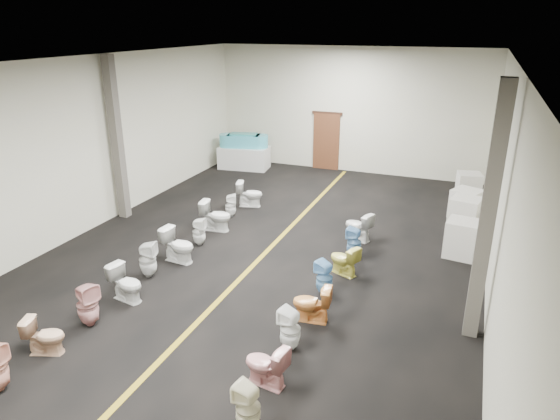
# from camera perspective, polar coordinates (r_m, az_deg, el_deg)

# --- Properties ---
(floor) EXTENTS (16.00, 16.00, 0.00)m
(floor) POSITION_cam_1_polar(r_m,az_deg,el_deg) (12.02, -2.08, -5.33)
(floor) COLOR black
(floor) RESTS_ON ground
(ceiling) EXTENTS (16.00, 16.00, 0.00)m
(ceiling) POSITION_cam_1_polar(r_m,az_deg,el_deg) (10.83, -2.40, 16.60)
(ceiling) COLOR black
(ceiling) RESTS_ON ground
(wall_back) EXTENTS (10.00, 0.00, 10.00)m
(wall_back) POSITION_cam_1_polar(r_m,az_deg,el_deg) (18.65, 7.88, 11.18)
(wall_back) COLOR beige
(wall_back) RESTS_ON ground
(wall_left) EXTENTS (0.00, 16.00, 16.00)m
(wall_left) POSITION_cam_1_polar(r_m,az_deg,el_deg) (13.95, -21.53, 6.75)
(wall_left) COLOR beige
(wall_left) RESTS_ON ground
(wall_right) EXTENTS (0.00, 16.00, 16.00)m
(wall_right) POSITION_cam_1_polar(r_m,az_deg,el_deg) (10.35, 24.05, 1.88)
(wall_right) COLOR beige
(wall_right) RESTS_ON ground
(aisle_stripe) EXTENTS (0.12, 15.60, 0.01)m
(aisle_stripe) POSITION_cam_1_polar(r_m,az_deg,el_deg) (12.02, -2.08, -5.31)
(aisle_stripe) COLOR olive
(aisle_stripe) RESTS_ON floor
(back_door) EXTENTS (1.00, 0.10, 2.10)m
(back_door) POSITION_cam_1_polar(r_m,az_deg,el_deg) (19.03, 5.31, 7.78)
(back_door) COLOR #562D19
(back_door) RESTS_ON floor
(door_frame) EXTENTS (1.15, 0.08, 0.10)m
(door_frame) POSITION_cam_1_polar(r_m,az_deg,el_deg) (18.83, 5.42, 10.96)
(door_frame) COLOR #331C11
(door_frame) RESTS_ON back_door
(column_left) EXTENTS (0.25, 0.25, 4.50)m
(column_left) POSITION_cam_1_polar(r_m,az_deg,el_deg) (14.52, -18.16, 7.66)
(column_left) COLOR #59544C
(column_left) RESTS_ON floor
(column_right) EXTENTS (0.25, 0.25, 4.50)m
(column_right) POSITION_cam_1_polar(r_m,az_deg,el_deg) (8.91, 22.63, -0.77)
(column_right) COLOR #59544C
(column_right) RESTS_ON floor
(display_table) EXTENTS (1.96, 1.15, 0.83)m
(display_table) POSITION_cam_1_polar(r_m,az_deg,el_deg) (19.22, -4.13, 6.00)
(display_table) COLOR silver
(display_table) RESTS_ON floor
(bathtub) EXTENTS (1.83, 0.94, 0.55)m
(bathtub) POSITION_cam_1_polar(r_m,az_deg,el_deg) (19.07, -4.18, 7.91)
(bathtub) COLOR #42AABF
(bathtub) RESTS_ON display_table
(appliance_crate_a) EXTENTS (0.79, 0.79, 0.90)m
(appliance_crate_a) POSITION_cam_1_polar(r_m,az_deg,el_deg) (12.62, 20.02, -3.08)
(appliance_crate_a) COLOR silver
(appliance_crate_a) RESTS_ON floor
(appliance_crate_b) EXTENTS (0.85, 0.85, 0.98)m
(appliance_crate_b) POSITION_cam_1_polar(r_m,az_deg,el_deg) (13.99, 20.33, -0.62)
(appliance_crate_b) COLOR silver
(appliance_crate_b) RESTS_ON floor
(appliance_crate_c) EXTENTS (0.97, 0.97, 0.83)m
(appliance_crate_c) POSITION_cam_1_polar(r_m,az_deg,el_deg) (15.17, 20.50, 0.67)
(appliance_crate_c) COLOR white
(appliance_crate_c) RESTS_ON floor
(appliance_crate_d) EXTENTS (0.80, 0.80, 0.96)m
(appliance_crate_d) POSITION_cam_1_polar(r_m,az_deg,el_deg) (16.39, 20.71, 2.33)
(appliance_crate_d) COLOR silver
(appliance_crate_d) RESTS_ON floor
(toilet_left_2) EXTENTS (0.74, 0.58, 0.67)m
(toilet_left_2) POSITION_cam_1_polar(r_m,az_deg,el_deg) (9.49, -25.27, -12.87)
(toilet_left_2) COLOR #D5A885
(toilet_left_2) RESTS_ON floor
(toilet_left_3) EXTENTS (0.49, 0.48, 0.86)m
(toilet_left_3) POSITION_cam_1_polar(r_m,az_deg,el_deg) (9.92, -21.13, -10.05)
(toilet_left_3) COLOR #D39593
(toilet_left_3) RESTS_ON floor
(toilet_left_4) EXTENTS (0.79, 0.54, 0.75)m
(toilet_left_4) POSITION_cam_1_polar(r_m,az_deg,el_deg) (10.53, -17.15, -8.01)
(toilet_left_4) COLOR silver
(toilet_left_4) RESTS_ON floor
(toilet_left_5) EXTENTS (0.46, 0.45, 0.82)m
(toilet_left_5) POSITION_cam_1_polar(r_m,az_deg,el_deg) (11.30, -14.87, -5.51)
(toilet_left_5) COLOR silver
(toilet_left_5) RESTS_ON floor
(toilet_left_6) EXTENTS (0.83, 0.52, 0.81)m
(toilet_left_6) POSITION_cam_1_polar(r_m,az_deg,el_deg) (11.86, -11.54, -3.96)
(toilet_left_6) COLOR white
(toilet_left_6) RESTS_ON floor
(toilet_left_7) EXTENTS (0.37, 0.36, 0.71)m
(toilet_left_7) POSITION_cam_1_polar(r_m,az_deg,el_deg) (12.64, -9.25, -2.46)
(toilet_left_7) COLOR white
(toilet_left_7) RESTS_ON floor
(toilet_left_8) EXTENTS (0.86, 0.57, 0.82)m
(toilet_left_8) POSITION_cam_1_polar(r_m,az_deg,el_deg) (13.45, -7.33, -0.65)
(toilet_left_8) COLOR white
(toilet_left_8) RESTS_ON floor
(toilet_left_9) EXTENTS (0.41, 0.40, 0.68)m
(toilet_left_9) POSITION_cam_1_polar(r_m,az_deg,el_deg) (14.37, -5.67, 0.52)
(toilet_left_9) COLOR white
(toilet_left_9) RESTS_ON floor
(toilet_left_10) EXTENTS (0.85, 0.61, 0.78)m
(toilet_left_10) POSITION_cam_1_polar(r_m,az_deg,el_deg) (15.15, -3.48, 1.85)
(toilet_left_10) COLOR white
(toilet_left_10) RESTS_ON floor
(toilet_right_2) EXTENTS (0.41, 0.40, 0.76)m
(toilet_right_2) POSITION_cam_1_polar(r_m,az_deg,el_deg) (7.27, -3.68, -21.64)
(toilet_right_2) COLOR beige
(toilet_right_2) RESTS_ON floor
(toilet_right_3) EXTENTS (0.75, 0.50, 0.71)m
(toilet_right_3) POSITION_cam_1_polar(r_m,az_deg,el_deg) (7.98, -1.63, -17.31)
(toilet_right_3) COLOR #D79090
(toilet_right_3) RESTS_ON floor
(toilet_right_4) EXTENTS (0.43, 0.43, 0.78)m
(toilet_right_4) POSITION_cam_1_polar(r_m,az_deg,el_deg) (8.69, 1.17, -13.48)
(toilet_right_4) COLOR white
(toilet_right_4) RESTS_ON floor
(toilet_right_5) EXTENTS (0.76, 0.49, 0.73)m
(toilet_right_5) POSITION_cam_1_polar(r_m,az_deg,el_deg) (9.45, 3.64, -10.63)
(toilet_right_5) COLOR #DB8A40
(toilet_right_5) RESTS_ON floor
(toilet_right_6) EXTENTS (0.45, 0.45, 0.75)m
(toilet_right_6) POSITION_cam_1_polar(r_m,az_deg,el_deg) (10.31, 5.10, -7.74)
(toilet_right_6) COLOR #72AFE0
(toilet_right_6) RESTS_ON floor
(toilet_right_7) EXTENTS (0.78, 0.63, 0.70)m
(toilet_right_7) POSITION_cam_1_polar(r_m,az_deg,el_deg) (11.15, 7.31, -5.67)
(toilet_right_7) COLOR #D4CC54
(toilet_right_7) RESTS_ON floor
(toilet_right_8) EXTENTS (0.38, 0.38, 0.75)m
(toilet_right_8) POSITION_cam_1_polar(r_m,az_deg,el_deg) (11.97, 8.46, -3.68)
(toilet_right_8) COLOR #6699CB
(toilet_right_8) RESTS_ON floor
(toilet_right_9) EXTENTS (0.84, 0.66, 0.75)m
(toilet_right_9) POSITION_cam_1_polar(r_m,az_deg,el_deg) (12.91, 8.92, -1.84)
(toilet_right_9) COLOR silver
(toilet_right_9) RESTS_ON floor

